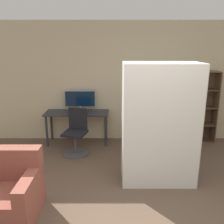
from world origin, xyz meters
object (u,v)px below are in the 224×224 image
at_px(monitor, 81,99).
at_px(bookshelf, 196,109).
at_px(mattress_far, 159,121).
at_px(mattress_near, 163,128).
at_px(office_chair, 77,136).
at_px(armchair, 7,192).

distance_m(monitor, bookshelf, 2.62).
bearing_deg(bookshelf, mattress_far, -125.44).
relative_size(mattress_near, mattress_far, 1.00).
height_order(office_chair, armchair, office_chair).
distance_m(monitor, armchair, 2.85).
distance_m(mattress_far, armchair, 2.48).
bearing_deg(mattress_near, bookshelf, 59.90).
height_order(mattress_near, armchair, mattress_near).
bearing_deg(bookshelf, armchair, -140.91).
xyz_separation_m(monitor, mattress_near, (1.48, -1.98, -0.01)).
xyz_separation_m(bookshelf, armchair, (-3.27, -2.66, -0.45)).
xyz_separation_m(office_chair, mattress_near, (1.49, -1.24, 0.59)).
height_order(monitor, office_chair, monitor).
bearing_deg(office_chair, mattress_far, -30.37).
bearing_deg(monitor, mattress_near, -53.25).
distance_m(bookshelf, armchair, 4.24).
bearing_deg(monitor, bookshelf, -0.61).
relative_size(office_chair, mattress_near, 0.48).
height_order(mattress_near, mattress_far, same).
xyz_separation_m(monitor, office_chair, (-0.02, -0.74, -0.60)).
bearing_deg(office_chair, armchair, -108.40).
relative_size(office_chair, armchair, 1.09).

